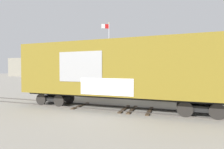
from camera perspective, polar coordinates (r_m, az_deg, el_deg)
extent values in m
plane|color=gray|center=(12.66, 5.97, -11.42)|extent=(260.00, 260.00, 0.00)
cube|color=#4C4742|center=(12.22, 0.66, -11.69)|extent=(59.99, 1.45, 0.08)
cube|color=#4C4742|center=(13.56, 2.67, -10.38)|extent=(59.99, 1.45, 0.08)
cube|color=#423323|center=(12.60, 6.59, -11.32)|extent=(0.30, 2.50, 0.07)
cube|color=#423323|center=(12.74, 4.00, -11.17)|extent=(0.30, 2.50, 0.07)
cube|color=#423323|center=(12.39, 12.16, -11.56)|extent=(0.30, 2.50, 0.07)
cube|color=#423323|center=(14.08, -10.18, -9.97)|extent=(0.30, 2.50, 0.07)
cube|color=olive|center=(12.59, 1.73, 2.09)|extent=(14.93, 3.31, 3.76)
cube|color=#2D2823|center=(12.77, 1.74, 11.10)|extent=(14.13, 0.72, 0.24)
cube|color=#999999|center=(12.10, -10.45, 2.54)|extent=(3.27, 0.10, 2.07)
cube|color=silver|center=(11.31, -2.03, -4.02)|extent=(3.65, 0.11, 1.10)
cube|color=black|center=(12.72, 1.72, -6.85)|extent=(14.60, 1.96, 0.20)
cube|color=black|center=(15.28, -17.89, -7.31)|extent=(2.13, 1.39, 0.36)
cylinder|color=black|center=(15.28, -22.10, -7.54)|extent=(0.92, 0.14, 0.92)
cylinder|color=black|center=(16.37, -18.72, -6.91)|extent=(0.92, 0.14, 0.92)
cylinder|color=black|center=(14.22, -16.93, -8.16)|extent=(0.92, 0.14, 0.92)
cylinder|color=black|center=(15.38, -13.71, -7.41)|extent=(0.92, 0.14, 0.92)
cube|color=black|center=(12.29, 26.55, -9.53)|extent=(2.13, 1.39, 0.36)
cylinder|color=black|center=(11.52, 22.71, -10.47)|extent=(0.92, 0.14, 0.92)
cylinder|color=black|center=(12.93, 22.36, -9.17)|extent=(0.92, 0.14, 0.92)
cylinder|color=black|center=(11.74, 31.17, -10.35)|extent=(0.92, 0.14, 0.92)
cylinder|color=black|center=(13.12, 29.89, -9.09)|extent=(0.92, 0.14, 0.92)
cylinder|color=silver|center=(26.85, -0.96, 6.00)|extent=(0.12, 0.12, 9.90)
sphere|color=#D8CC66|center=(27.70, -0.97, 16.43)|extent=(0.18, 0.18, 0.18)
cube|color=red|center=(27.48, -2.29, 15.46)|extent=(1.00, 0.58, 0.65)
cube|color=white|center=(27.44, -2.90, 15.48)|extent=(0.51, 0.31, 0.65)
cube|color=gray|center=(83.85, 16.51, 2.33)|extent=(138.23, 43.23, 8.43)
cube|color=#9E9384|center=(71.20, 20.75, 6.68)|extent=(5.61, 4.55, 2.04)
cube|color=#8C725B|center=(74.89, 0.00, 6.52)|extent=(5.29, 3.51, 2.06)
cone|color=#193D23|center=(72.13, 5.22, 7.15)|extent=(1.58, 1.58, 3.17)
cube|color=#B21E1E|center=(19.05, -2.34, -5.17)|extent=(4.13, 2.02, 0.61)
cube|color=#2D333D|center=(19.03, -2.68, -3.16)|extent=(2.13, 1.71, 0.73)
cylinder|color=black|center=(19.34, 2.40, -5.98)|extent=(0.65, 0.26, 0.64)
cylinder|color=black|center=(17.79, 0.57, -6.63)|extent=(0.65, 0.26, 0.64)
cylinder|color=black|center=(20.42, -4.88, -5.59)|extent=(0.65, 0.26, 0.64)
cylinder|color=black|center=(18.96, -7.18, -6.14)|extent=(0.65, 0.26, 0.64)
cube|color=#B7BABF|center=(17.51, 16.16, -5.76)|extent=(4.28, 2.41, 0.64)
cube|color=#2D333D|center=(17.47, 15.76, -3.71)|extent=(2.12, 1.92, 0.61)
cylinder|color=black|center=(18.22, 20.96, -6.53)|extent=(0.67, 0.31, 0.64)
cylinder|color=black|center=(16.50, 20.35, -7.35)|extent=(0.67, 0.31, 0.64)
cylinder|color=black|center=(18.69, 12.45, -6.27)|extent=(0.67, 0.31, 0.64)
cylinder|color=black|center=(17.02, 11.00, -7.02)|extent=(0.67, 0.31, 0.64)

